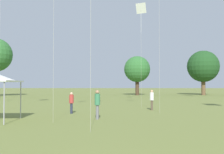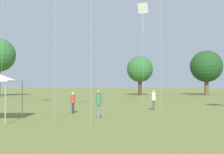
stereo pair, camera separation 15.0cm
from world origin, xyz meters
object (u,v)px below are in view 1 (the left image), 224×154
object	(u,v)px
person_standing_1	(97,102)
person_standing_3	(152,98)
person_standing_4	(71,101)
distant_tree_1	(203,67)
kite_5	(141,12)
distant_tree_0	(137,69)

from	to	relation	value
person_standing_1	person_standing_3	size ratio (longest dim) A/B	1.07
person_standing_4	distant_tree_1	size ratio (longest dim) A/B	0.18
kite_5	distant_tree_0	xyz separation A→B (m)	(1.92, 28.10, -3.95)
person_standing_1	distant_tree_1	xyz separation A→B (m)	(19.14, 37.52, 4.75)
person_standing_4	distant_tree_1	xyz separation A→B (m)	(21.33, 34.27, 4.91)
distant_tree_0	person_standing_3	bearing A→B (deg)	-92.39
person_standing_3	distant_tree_0	distance (m)	31.07
kite_5	distant_tree_1	world-z (taller)	kite_5
distant_tree_0	distant_tree_1	world-z (taller)	distant_tree_1
person_standing_3	distant_tree_1	world-z (taller)	distant_tree_1
kite_5	distant_tree_1	size ratio (longest dim) A/B	1.09
person_standing_1	distant_tree_1	bearing A→B (deg)	41.45
person_standing_1	kite_5	size ratio (longest dim) A/B	0.18
person_standing_1	person_standing_4	size ratio (longest dim) A/B	1.15
person_standing_4	kite_5	bearing A→B (deg)	26.48
person_standing_1	distant_tree_0	size ratio (longest dim) A/B	0.23
person_standing_4	kite_5	world-z (taller)	kite_5
person_standing_4	kite_5	distance (m)	11.35
person_standing_4	distant_tree_1	world-z (taller)	distant_tree_1
person_standing_4	distant_tree_1	bearing A→B (deg)	42.14
person_standing_4	person_standing_1	bearing A→B (deg)	-72.07
distant_tree_0	kite_5	bearing A→B (deg)	-93.91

